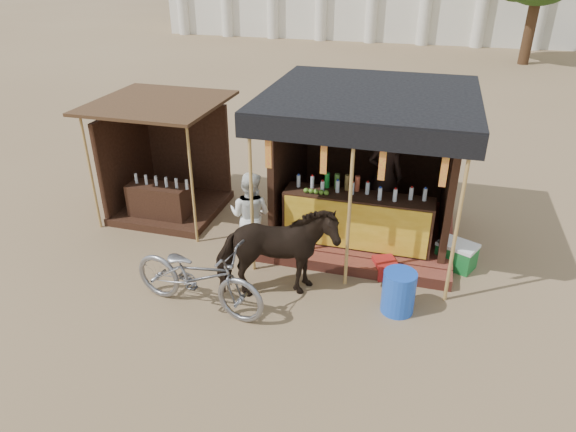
# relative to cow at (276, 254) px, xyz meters

# --- Properties ---
(ground) EXTENTS (120.00, 120.00, 0.00)m
(ground) POSITION_rel_cow_xyz_m (0.00, -0.93, -0.78)
(ground) COLOR #846B4C
(ground) RESTS_ON ground
(main_stall) EXTENTS (3.60, 3.61, 2.78)m
(main_stall) POSITION_rel_cow_xyz_m (1.02, 2.44, 0.25)
(main_stall) COLOR brown
(main_stall) RESTS_ON ground
(secondary_stall) EXTENTS (2.40, 2.40, 2.38)m
(secondary_stall) POSITION_rel_cow_xyz_m (-3.17, 2.31, 0.07)
(secondary_stall) COLOR #381F14
(secondary_stall) RESTS_ON ground
(cow) EXTENTS (2.04, 1.51, 1.56)m
(cow) POSITION_rel_cow_xyz_m (0.00, 0.00, 0.00)
(cow) COLOR black
(cow) RESTS_ON ground
(motorbike) EXTENTS (2.32, 1.10, 1.17)m
(motorbike) POSITION_rel_cow_xyz_m (-1.04, -0.62, -0.20)
(motorbike) COLOR gray
(motorbike) RESTS_ON ground
(bystander) EXTENTS (0.83, 0.67, 1.60)m
(bystander) POSITION_rel_cow_xyz_m (-0.80, 1.07, 0.02)
(bystander) COLOR white
(bystander) RESTS_ON ground
(blue_barrel) EXTENTS (0.63, 0.63, 0.69)m
(blue_barrel) POSITION_rel_cow_xyz_m (1.89, 0.14, -0.44)
(blue_barrel) COLOR blue
(blue_barrel) RESTS_ON ground
(red_crate) EXTENTS (0.50, 0.54, 0.28)m
(red_crate) POSITION_rel_cow_xyz_m (1.60, 1.07, -0.64)
(red_crate) COLOR maroon
(red_crate) RESTS_ON ground
(cooler) EXTENTS (0.77, 0.67, 0.46)m
(cooler) POSITION_rel_cow_xyz_m (2.76, 1.67, -0.55)
(cooler) COLOR #176B2B
(cooler) RESTS_ON ground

